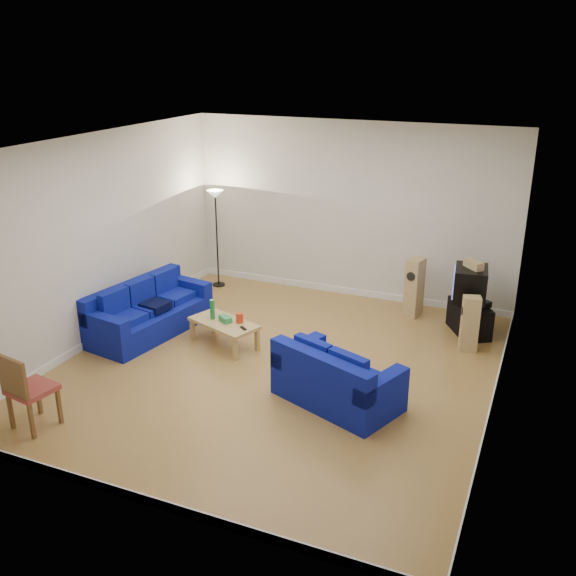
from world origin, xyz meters
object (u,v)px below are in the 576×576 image
at_px(sofa_loveseat, 335,383).
at_px(television, 470,283).
at_px(tv_stand, 469,318).
at_px(sofa_three_seat, 147,314).
at_px(coffee_table, 224,325).

relative_size(sofa_loveseat, television, 2.48).
bearing_deg(tv_stand, sofa_loveseat, -54.08).
xyz_separation_m(sofa_loveseat, tv_stand, (1.28, 2.95, -0.05)).
relative_size(sofa_three_seat, tv_stand, 2.71).
bearing_deg(sofa_loveseat, coffee_table, 176.78).
xyz_separation_m(sofa_loveseat, coffee_table, (-2.15, 0.98, 0.04)).
distance_m(sofa_three_seat, coffee_table, 1.39).
height_order(sofa_three_seat, sofa_loveseat, sofa_three_seat).
distance_m(sofa_three_seat, tv_stand, 5.23).
distance_m(tv_stand, television, 0.61).
distance_m(sofa_loveseat, tv_stand, 3.21).
xyz_separation_m(coffee_table, tv_stand, (3.43, 1.97, -0.09)).
xyz_separation_m(sofa_three_seat, tv_stand, (4.82, 2.01, -0.05)).
height_order(tv_stand, television, television).
distance_m(coffee_table, television, 3.93).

